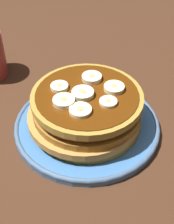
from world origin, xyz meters
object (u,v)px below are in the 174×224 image
Objects in this scene: banana_slice_2 at (80,110)px; banana_slice_3 at (92,78)px; pancake_stack at (86,109)px; plate at (87,125)px; banana_slice_0 at (83,94)px; banana_slice_6 at (108,102)px; banana_slice_4 at (114,88)px; banana_slice_1 at (59,87)px; banana_slice_5 at (64,101)px.

banana_slice_3 is at bearing -126.09° from banana_slice_2.
banana_slice_3 is at bearing -128.45° from pancake_stack.
banana_slice_0 reaches higher than plate.
banana_slice_0 reaches higher than banana_slice_2.
banana_slice_6 is (-2.25, 3.56, 3.40)cm from pancake_stack.
pancake_stack is 5.39cm from banana_slice_3.
banana_slice_0 is at bearing -118.52° from banana_slice_2.
banana_slice_6 is (2.43, 2.73, -0.11)cm from banana_slice_4.
banana_slice_3 is (-2.54, -3.20, 3.52)cm from pancake_stack.
banana_slice_4 is (-7.14, -2.82, 0.07)cm from banana_slice_2.
banana_slice_1 is 0.84× the size of banana_slice_5.
banana_slice_1 is at bearing -25.97° from banana_slice_4.
banana_slice_3 is 1.21× the size of banana_slice_6.
plate is 8.02cm from banana_slice_6.
banana_slice_1 is at bearing -42.70° from plate.
banana_slice_5 reaches higher than plate.
banana_slice_3 is at bearing -61.94° from banana_slice_4.
plate is 8.47cm from banana_slice_1.
banana_slice_4 is (-4.68, 0.83, 3.51)cm from pancake_stack.
banana_slice_0 is 1.05× the size of banana_slice_2.
banana_slice_0 reaches higher than banana_slice_6.
pancake_stack is (0.17, -0.16, 3.56)cm from plate.
pancake_stack is 5.91cm from banana_slice_4.
banana_slice_0 is 1.06× the size of banana_slice_3.
banana_slice_2 is at bearing 61.48° from banana_slice_0.
banana_slice_4 reaches higher than banana_slice_2.
banana_slice_3 is (-4.99, -6.84, 0.08)cm from banana_slice_2.
banana_slice_1 is at bearing -42.73° from pancake_stack.
banana_slice_0 is 1.04× the size of banana_slice_5.
banana_slice_6 is (-2.08, 3.40, 6.96)cm from plate.
banana_slice_4 is (-8.00, 3.90, 0.05)cm from banana_slice_1.
banana_slice_3 reaches higher than plate.
banana_slice_0 is 1.28× the size of banana_slice_6.
pancake_stack is 5.37× the size of banana_slice_0.
pancake_stack is 5.64× the size of banana_slice_2.
pancake_stack is 5.39cm from banana_slice_5.
banana_slice_0 and banana_slice_3 have the same top height.
plate is 8.25cm from banana_slice_5.
banana_slice_6 is (-5.57, 6.62, -0.06)cm from banana_slice_1.
pancake_stack is at bearing -42.08° from plate.
banana_slice_1 is at bearing 1.28° from banana_slice_3.
plate is 8.18cm from banana_slice_3.
banana_slice_0 and banana_slice_5 have the same top height.
plate is at bearing -178.07° from banana_slice_0.
banana_slice_0 is at bearing -7.06° from banana_slice_4.
plate is 7.14cm from banana_slice_0.
banana_slice_6 is (-2.82, 3.38, -0.14)cm from banana_slice_0.
banana_slice_1 is (2.75, -3.25, -0.08)cm from banana_slice_0.
banana_slice_3 is at bearing -92.44° from banana_slice_6.
banana_slice_0 is 1.07× the size of banana_slice_4.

